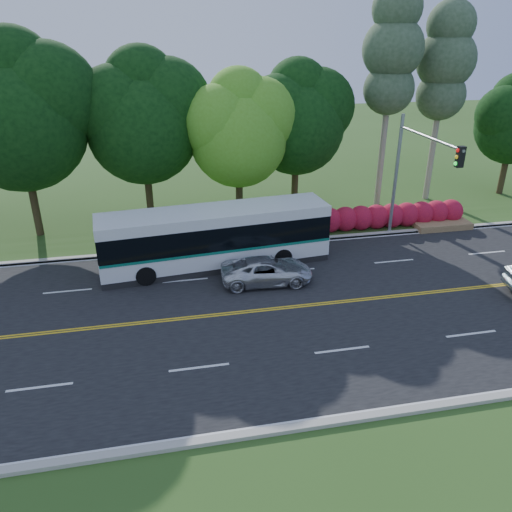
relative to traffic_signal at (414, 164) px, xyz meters
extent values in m
plane|color=#2E511B|center=(-6.49, -5.40, -4.67)|extent=(120.00, 120.00, 0.00)
cube|color=black|center=(-6.49, -5.40, -4.66)|extent=(60.00, 14.00, 0.02)
cube|color=#ABA79A|center=(-6.49, 1.75, -4.60)|extent=(60.00, 0.30, 0.15)
cube|color=#ABA79A|center=(-6.49, -12.55, -4.60)|extent=(60.00, 0.30, 0.15)
cube|color=#2E511B|center=(-6.49, 3.60, -4.62)|extent=(60.00, 4.00, 0.10)
cube|color=gold|center=(-6.49, -5.48, -4.65)|extent=(57.00, 0.10, 0.00)
cube|color=gold|center=(-6.49, -5.32, -4.65)|extent=(57.00, 0.10, 0.00)
cube|color=silver|center=(-17.99, -8.90, -4.65)|extent=(2.20, 0.12, 0.00)
cube|color=silver|center=(-12.49, -8.90, -4.65)|extent=(2.20, 0.12, 0.00)
cube|color=silver|center=(-6.99, -8.90, -4.65)|extent=(2.20, 0.12, 0.00)
cube|color=silver|center=(-1.49, -8.90, -4.65)|extent=(2.20, 0.12, 0.00)
cube|color=silver|center=(-17.99, -1.90, -4.65)|extent=(2.20, 0.12, 0.00)
cube|color=silver|center=(-12.49, -1.90, -4.65)|extent=(2.20, 0.12, 0.00)
cube|color=silver|center=(-6.99, -1.90, -4.65)|extent=(2.20, 0.12, 0.00)
cube|color=silver|center=(-1.49, -1.90, -4.65)|extent=(2.20, 0.12, 0.00)
cube|color=silver|center=(4.01, -1.90, -4.65)|extent=(2.20, 0.12, 0.00)
cube|color=silver|center=(-6.49, 1.45, -4.65)|extent=(57.00, 0.12, 0.00)
cube|color=silver|center=(-6.49, -12.25, -4.65)|extent=(57.00, 0.12, 0.00)
cylinder|color=black|center=(-20.49, 5.60, -2.69)|extent=(0.44, 0.44, 3.96)
sphere|color=black|center=(-20.49, 5.60, 1.81)|extent=(7.20, 7.20, 7.20)
sphere|color=black|center=(-18.87, 5.90, 3.25)|extent=(5.76, 5.76, 5.76)
sphere|color=black|center=(-20.39, 6.00, 4.51)|extent=(4.68, 4.68, 4.68)
cylinder|color=black|center=(-13.99, 6.60, -2.87)|extent=(0.44, 0.44, 3.60)
sphere|color=black|center=(-13.99, 6.60, 1.24)|extent=(6.60, 6.60, 6.60)
sphere|color=black|center=(-12.51, 6.90, 2.56)|extent=(5.28, 5.28, 5.28)
sphere|color=black|center=(-15.31, 6.40, 2.39)|extent=(4.95, 4.95, 4.95)
sphere|color=black|center=(-13.89, 7.00, 3.71)|extent=(4.29, 4.29, 4.29)
cylinder|color=black|center=(-8.49, 5.60, -3.05)|extent=(0.44, 0.44, 3.24)
sphere|color=#51961F|center=(-8.49, 5.60, 0.60)|extent=(5.80, 5.80, 5.80)
sphere|color=#51961F|center=(-7.19, 5.90, 1.76)|extent=(4.64, 4.64, 4.64)
sphere|color=#51961F|center=(-9.65, 5.40, 1.61)|extent=(4.35, 4.35, 4.35)
sphere|color=#51961F|center=(-8.39, 6.00, 2.77)|extent=(3.77, 3.77, 3.77)
cylinder|color=black|center=(-4.49, 7.10, -2.96)|extent=(0.44, 0.44, 3.42)
sphere|color=black|center=(-4.49, 7.10, 0.85)|extent=(6.00, 6.00, 6.00)
sphere|color=black|center=(-3.14, 7.40, 2.05)|extent=(4.80, 4.80, 4.80)
sphere|color=black|center=(-5.69, 6.90, 1.90)|extent=(4.50, 4.50, 4.50)
sphere|color=black|center=(-4.39, 7.50, 3.10)|extent=(3.90, 3.90, 3.90)
cylinder|color=gray|center=(1.51, 7.10, 0.23)|extent=(0.40, 0.40, 9.80)
sphere|color=#324A2E|center=(1.51, 7.10, 3.03)|extent=(3.23, 3.23, 3.23)
sphere|color=#324A2E|center=(1.51, 7.10, 5.41)|extent=(3.80, 3.80, 3.80)
sphere|color=#324A2E|center=(1.51, 7.10, 7.65)|extent=(3.04, 3.04, 3.04)
cylinder|color=gray|center=(5.51, 7.60, -0.12)|extent=(0.40, 0.40, 9.10)
sphere|color=#324A2E|center=(5.51, 7.60, 2.48)|extent=(3.23, 3.23, 3.23)
sphere|color=#324A2E|center=(5.51, 7.60, 4.69)|extent=(3.80, 3.80, 3.80)
sphere|color=#324A2E|center=(5.51, 7.60, 6.77)|extent=(3.04, 3.04, 3.04)
cylinder|color=black|center=(11.51, 7.60, -3.14)|extent=(0.44, 0.44, 3.06)
sphere|color=black|center=(10.47, 7.40, 1.12)|extent=(3.90, 3.90, 3.90)
sphere|color=maroon|center=(-3.49, 2.80, -3.92)|extent=(1.50, 1.50, 1.50)
sphere|color=maroon|center=(-2.49, 2.80, -3.92)|extent=(1.50, 1.50, 1.50)
sphere|color=maroon|center=(-1.49, 2.80, -3.92)|extent=(1.50, 1.50, 1.50)
sphere|color=maroon|center=(-0.49, 2.80, -3.92)|extent=(1.50, 1.50, 1.50)
sphere|color=maroon|center=(0.51, 2.80, -3.92)|extent=(1.50, 1.50, 1.50)
sphere|color=maroon|center=(1.51, 2.80, -3.92)|extent=(1.50, 1.50, 1.50)
sphere|color=maroon|center=(2.51, 2.80, -3.92)|extent=(1.50, 1.50, 1.50)
sphere|color=maroon|center=(3.51, 2.80, -3.92)|extent=(1.50, 1.50, 1.50)
sphere|color=maroon|center=(4.51, 2.80, -3.92)|extent=(1.50, 1.50, 1.50)
cube|color=brown|center=(3.51, 2.00, -4.47)|extent=(3.50, 1.40, 0.40)
cylinder|color=gray|center=(0.01, 1.90, -1.17)|extent=(0.20, 0.20, 7.00)
cylinder|color=gray|center=(0.01, -1.10, 1.63)|extent=(0.14, 6.00, 0.14)
cube|color=black|center=(0.01, -3.90, 1.33)|extent=(0.32, 0.28, 0.95)
sphere|color=red|center=(-0.16, -3.90, 1.63)|extent=(0.18, 0.18, 0.18)
sphere|color=yellow|center=(-0.16, -3.90, 1.33)|extent=(0.18, 0.18, 0.18)
sphere|color=#19D833|center=(-0.16, -3.90, 1.03)|extent=(0.18, 0.18, 0.18)
cube|color=white|center=(-10.76, -0.46, -3.83)|extent=(11.78, 3.61, 0.96)
cube|color=black|center=(-10.76, -0.46, -2.76)|extent=(11.73, 3.64, 1.20)
cube|color=white|center=(-10.76, -0.46, -1.89)|extent=(11.78, 3.61, 0.54)
cube|color=#0B6852|center=(-10.76, -0.46, -3.41)|extent=(11.73, 3.65, 0.14)
cube|color=black|center=(-16.50, -1.03, -2.67)|extent=(0.29, 2.26, 1.65)
cube|color=#19E54C|center=(-16.49, -1.03, -1.74)|extent=(0.20, 1.48, 0.21)
cube|color=black|center=(-10.76, -0.46, -4.48)|extent=(11.77, 3.51, 0.34)
cylinder|color=black|center=(-14.34, -1.98, -4.17)|extent=(0.99, 0.37, 0.97)
cylinder|color=black|center=(-14.57, 0.32, -4.17)|extent=(0.99, 0.37, 0.97)
cylinder|color=black|center=(-7.42, -1.28, -4.17)|extent=(0.99, 0.37, 0.97)
cylinder|color=black|center=(-7.65, 1.02, -4.17)|extent=(0.99, 0.37, 0.97)
imported|color=silver|center=(-8.62, -2.86, -4.04)|extent=(4.53, 2.29, 1.23)
camera|label=1|loc=(-13.41, -23.81, 6.66)|focal=35.00mm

